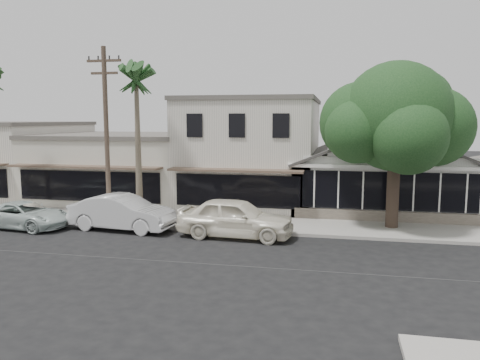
% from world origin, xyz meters
% --- Properties ---
extents(ground, '(140.00, 140.00, 0.00)m').
position_xyz_m(ground, '(0.00, 0.00, 0.00)').
color(ground, black).
rests_on(ground, ground).
extents(sidewalk_north, '(90.00, 3.50, 0.15)m').
position_xyz_m(sidewalk_north, '(-8.00, 6.75, 0.07)').
color(sidewalk_north, '#9E9991').
rests_on(sidewalk_north, ground).
extents(corner_shop, '(10.40, 8.60, 5.10)m').
position_xyz_m(corner_shop, '(5.00, 12.47, 2.62)').
color(corner_shop, white).
rests_on(corner_shop, ground).
extents(row_building_near, '(8.00, 10.00, 6.50)m').
position_xyz_m(row_building_near, '(-3.00, 13.50, 3.25)').
color(row_building_near, silver).
rests_on(row_building_near, ground).
extents(row_building_midnear, '(10.00, 10.00, 4.20)m').
position_xyz_m(row_building_midnear, '(-12.00, 13.50, 2.10)').
color(row_building_midnear, beige).
rests_on(row_building_midnear, ground).
extents(utility_pole, '(1.80, 0.24, 9.00)m').
position_xyz_m(utility_pole, '(-9.00, 5.20, 4.79)').
color(utility_pole, brown).
rests_on(utility_pole, ground).
extents(car_0, '(5.51, 2.49, 1.83)m').
position_xyz_m(car_0, '(-2.15, 4.23, 0.92)').
color(car_0, white).
rests_on(car_0, ground).
extents(car_1, '(5.43, 2.37, 1.74)m').
position_xyz_m(car_1, '(-7.93, 4.50, 0.87)').
color(car_1, silver).
rests_on(car_1, ground).
extents(car_2, '(4.94, 2.67, 1.32)m').
position_xyz_m(car_2, '(-12.93, 3.84, 0.66)').
color(car_2, silver).
rests_on(car_2, ground).
extents(shade_tree, '(7.40, 6.69, 8.21)m').
position_xyz_m(shade_tree, '(5.04, 7.43, 5.40)').
color(shade_tree, '#3F3226').
rests_on(shade_tree, ground).
extents(palm_east, '(2.97, 2.97, 8.76)m').
position_xyz_m(palm_east, '(-8.00, 6.71, 7.52)').
color(palm_east, '#726651').
rests_on(palm_east, ground).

